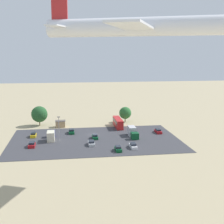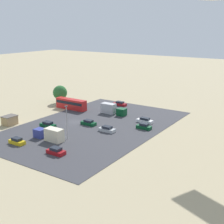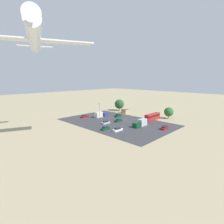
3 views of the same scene
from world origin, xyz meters
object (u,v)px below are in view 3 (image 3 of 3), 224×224
airplane (34,37)px  parked_car_6 (164,128)px  parked_truck_1 (100,115)px  bus (152,117)px  parked_truck_0 (141,123)px  parked_car_1 (105,128)px  parked_car_0 (106,122)px  parked_car_3 (118,130)px  parked_car_7 (84,116)px  parked_car_2 (99,113)px  parked_car_5 (119,120)px  shed_building (125,111)px  parked_car_4 (118,116)px

airplane → parked_car_6: bearing=-176.8°
parked_truck_1 → bus: bearing=30.7°
parked_truck_0 → parked_car_1: bearing=63.6°
parked_car_0 → parked_car_3: bearing=-20.6°
parked_car_3 → bus: bearing=90.3°
bus → parked_car_0: bearing=61.9°
parked_car_3 → parked_car_7: parked_car_7 is taller
parked_truck_0 → parked_truck_1: parked_truck_0 is taller
parked_car_2 → parked_car_7: bearing=93.4°
parked_truck_0 → airplane: bearing=81.1°
parked_car_5 → parked_car_0: bearing=76.8°
parked_car_6 → parked_truck_1: 38.13m
parked_car_1 → parked_truck_0: bearing=63.6°
parked_car_7 → parked_car_2: bearing=-86.6°
parked_car_7 → airplane: (-26.46, 35.89, 32.69)m
parked_car_5 → bus: bearing=-124.3°
shed_building → bus: size_ratio=0.35×
shed_building → parked_car_2: bearing=56.7°
parked_car_7 → parked_truck_0: (-33.26, -7.44, 0.81)m
parked_car_7 → parked_car_5: bearing=-161.7°
parked_car_0 → parked_truck_0: (-14.93, -8.29, 0.83)m
shed_building → parked_car_0: size_ratio=0.89×
parked_car_5 → parked_truck_1: (14.59, -0.45, 0.83)m
parked_car_3 → parked_car_5: bearing=131.0°
parked_truck_1 → airplane: airplane is taller
parked_truck_0 → parked_truck_1: 27.75m
parked_car_3 → parked_car_4: (18.27, -20.26, 0.03)m
shed_building → parked_car_2: (9.00, 13.72, -0.57)m
bus → parked_car_2: size_ratio=2.79×
parked_car_0 → parked_truck_1: size_ratio=0.53×
shed_building → parked_car_4: (-4.11, 10.73, -0.56)m
parked_car_3 → parked_car_1: bearing=-154.4°
parked_truck_0 → parked_car_2: bearing=-7.3°
parked_car_4 → parked_car_7: parked_car_4 is taller
bus → parked_car_5: 18.53m
parked_car_1 → parked_truck_0: size_ratio=0.48×
parked_car_6 → parked_truck_1: bearing=-174.2°
bus → parked_car_1: 30.25m
bus → parked_truck_0: size_ratio=1.34×
parked_car_1 → parked_car_5: (5.55, -14.55, -0.04)m
parked_car_7 → parked_truck_1: (-5.51, -7.11, 0.81)m
shed_building → bus: bus is taller
shed_building → bus: 22.51m
parked_truck_1 → airplane: (-20.95, 43.00, 31.88)m
shed_building → parked_car_2: 16.42m
parked_car_4 → shed_building: bearing=-69.0°
parked_car_4 → parked_car_6: parked_car_4 is taller
shed_building → parked_car_4: 11.51m
parked_car_2 → airplane: bearing=119.7°
parked_car_0 → parked_car_6: size_ratio=0.93×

